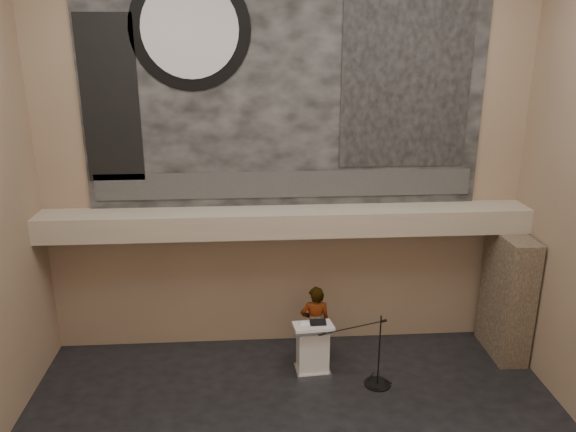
{
  "coord_description": "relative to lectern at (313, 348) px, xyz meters",
  "views": [
    {
      "loc": [
        -0.7,
        -7.26,
        6.63
      ],
      "look_at": [
        0.0,
        3.2,
        3.2
      ],
      "focal_mm": 35.0,
      "sensor_mm": 36.0,
      "label": 1
    }
  ],
  "objects": [
    {
      "name": "wall_back",
      "position": [
        -0.46,
        1.36,
        3.7
      ],
      "size": [
        10.0,
        0.02,
        8.5
      ],
      "primitive_type": "cube",
      "color": "#886F56",
      "rests_on": "floor"
    },
    {
      "name": "wall_front",
      "position": [
        -0.46,
        -6.64,
        3.7
      ],
      "size": [
        10.0,
        0.02,
        8.5
      ],
      "primitive_type": "cube",
      "color": "#886F56",
      "rests_on": "floor"
    },
    {
      "name": "soffit",
      "position": [
        -0.46,
        0.96,
        2.4
      ],
      "size": [
        10.0,
        0.8,
        0.5
      ],
      "primitive_type": "cube",
      "color": "gray",
      "rests_on": "wall_back"
    },
    {
      "name": "sprinkler_left",
      "position": [
        -2.06,
        0.91,
        2.12
      ],
      "size": [
        0.04,
        0.04,
        0.06
      ],
      "primitive_type": "cylinder",
      "color": "#B2893D",
      "rests_on": "soffit"
    },
    {
      "name": "sprinkler_right",
      "position": [
        1.44,
        0.91,
        2.12
      ],
      "size": [
        0.04,
        0.04,
        0.06
      ],
      "primitive_type": "cylinder",
      "color": "#B2893D",
      "rests_on": "soffit"
    },
    {
      "name": "banner",
      "position": [
        -0.46,
        1.33,
        5.15
      ],
      "size": [
        8.0,
        0.05,
        5.0
      ],
      "primitive_type": "cube",
      "color": "black",
      "rests_on": "wall_back"
    },
    {
      "name": "banner_text_strip",
      "position": [
        -0.46,
        1.29,
        3.1
      ],
      "size": [
        7.76,
        0.02,
        0.55
      ],
      "primitive_type": "cube",
      "color": "#2F2F2F",
      "rests_on": "banner"
    },
    {
      "name": "banner_clock_rim",
      "position": [
        -2.26,
        1.29,
        6.15
      ],
      "size": [
        2.3,
        0.02,
        2.3
      ],
      "primitive_type": "cylinder",
      "rotation": [
        1.57,
        0.0,
        0.0
      ],
      "color": "black",
      "rests_on": "banner"
    },
    {
      "name": "banner_clock_face",
      "position": [
        -2.26,
        1.27,
        6.15
      ],
      "size": [
        1.84,
        0.02,
        1.84
      ],
      "primitive_type": "cylinder",
      "rotation": [
        1.57,
        0.0,
        0.0
      ],
      "color": "silver",
      "rests_on": "banner"
    },
    {
      "name": "banner_building_print",
      "position": [
        1.94,
        1.29,
        5.25
      ],
      "size": [
        2.6,
        0.02,
        3.6
      ],
      "primitive_type": "cube",
      "color": "black",
      "rests_on": "banner"
    },
    {
      "name": "banner_brick_print",
      "position": [
        -3.86,
        1.29,
        4.85
      ],
      "size": [
        1.1,
        0.02,
        3.2
      ],
      "primitive_type": "cube",
      "color": "black",
      "rests_on": "banner"
    },
    {
      "name": "stone_pier",
      "position": [
        4.19,
        0.51,
        0.8
      ],
      "size": [
        0.6,
        1.4,
        2.7
      ],
      "primitive_type": "cube",
      "color": "#45372A",
      "rests_on": "floor"
    },
    {
      "name": "lectern",
      "position": [
        0.0,
        0.0,
        0.0
      ],
      "size": [
        0.82,
        0.62,
        1.14
      ],
      "rotation": [
        0.0,
        0.0,
        0.08
      ],
      "color": "silver",
      "rests_on": "floor"
    },
    {
      "name": "binder",
      "position": [
        0.1,
        0.03,
        0.56
      ],
      "size": [
        0.33,
        0.27,
        0.04
      ],
      "primitive_type": "cube",
      "rotation": [
        0.0,
        0.0,
        -0.04
      ],
      "color": "black",
      "rests_on": "lectern"
    },
    {
      "name": "papers",
      "position": [
        -0.16,
        -0.03,
        0.55
      ],
      "size": [
        0.28,
        0.33,
        0.0
      ],
      "primitive_type": "cube",
      "rotation": [
        0.0,
        0.0,
        -0.3
      ],
      "color": "white",
      "rests_on": "lectern"
    },
    {
      "name": "speaker_person",
      "position": [
        0.1,
        0.43,
        0.3
      ],
      "size": [
        0.63,
        0.42,
        1.71
      ],
      "primitive_type": "imported",
      "rotation": [
        0.0,
        0.0,
        3.13
      ],
      "color": "silver",
      "rests_on": "floor"
    },
    {
      "name": "mic_stand",
      "position": [
        1.19,
        -0.54,
        -0.32
      ],
      "size": [
        1.51,
        0.69,
        1.52
      ],
      "rotation": [
        0.0,
        0.0,
        0.32
      ],
      "color": "black",
      "rests_on": "floor"
    }
  ]
}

